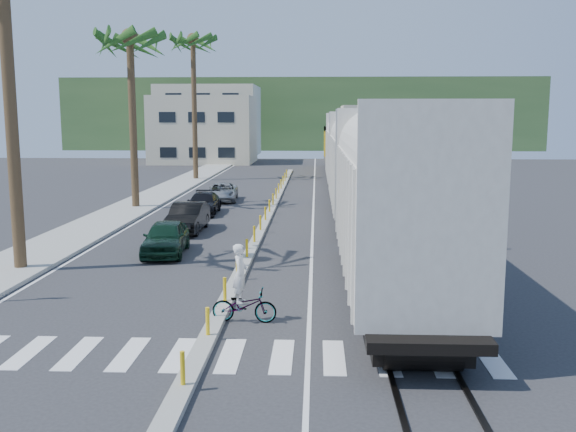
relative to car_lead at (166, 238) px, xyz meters
name	(u,v)px	position (x,y,z in m)	size (l,w,h in m)	color
ground	(214,327)	(3.40, -9.02, -0.68)	(140.00, 140.00, 0.00)	#28282B
sidewalk	(146,201)	(-5.10, 15.98, -0.61)	(3.00, 90.00, 0.15)	gray
rails	(350,197)	(8.40, 18.98, -0.65)	(1.56, 100.00, 0.06)	black
median	(269,213)	(3.40, 10.94, -0.60)	(0.45, 60.00, 0.85)	gray
crosswalk	(201,355)	(3.40, -11.02, -0.68)	(14.00, 2.20, 0.01)	silver
lane_markings	(242,203)	(1.25, 15.98, -0.68)	(9.42, 90.00, 0.01)	silver
freight_train	(354,159)	(8.40, 14.86, 2.22)	(3.00, 60.94, 5.85)	#BAB6AA
palm_trees	(136,27)	(-4.70, 13.68, 10.12)	(3.50, 37.20, 13.75)	brown
buildings	(250,126)	(-3.01, 62.63, 3.68)	(38.00, 27.00, 10.00)	beige
hillside	(302,114)	(3.40, 90.98, 5.32)	(80.00, 20.00, 12.00)	#385628
car_lead	(166,238)	(0.00, 0.00, 0.00)	(1.91, 4.12, 1.37)	black
car_second	(188,217)	(-0.14, 5.18, 0.01)	(1.52, 4.25, 1.39)	black
car_third	(203,203)	(-0.40, 10.94, -0.07)	(1.80, 4.24, 1.22)	black
car_rear	(222,192)	(-0.18, 16.76, -0.09)	(2.26, 4.38, 1.18)	#999C9E
cyclist	(243,297)	(4.12, -8.52, 0.01)	(0.82, 1.82, 2.15)	#9EA0A5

